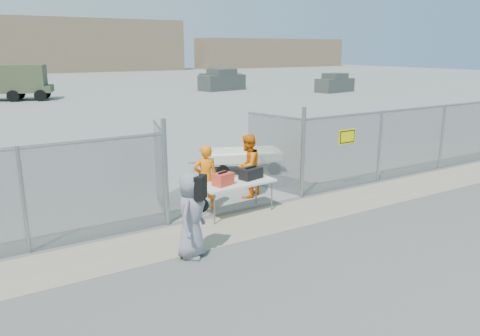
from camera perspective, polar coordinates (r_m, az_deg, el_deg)
ground at (r=10.50m, az=5.78°, el=-8.16°), size 160.00×160.00×0.00m
tarmac_inside at (r=50.18m, az=-24.94°, el=8.49°), size 160.00×80.00×0.01m
dirt_strip at (r=11.25m, az=2.68°, el=-6.49°), size 44.00×1.60×0.01m
distant_hills at (r=86.37m, az=-25.01°, el=13.42°), size 140.00×6.00×9.00m
chain_link_fence at (r=11.71m, az=0.00°, el=0.00°), size 40.00×0.20×2.20m
folding_table at (r=11.61m, az=-0.42°, el=-3.67°), size 1.99×0.94×0.82m
orange_bag at (r=11.20m, az=-2.08°, el=-1.37°), size 0.55×0.44×0.30m
black_duffel at (r=11.75m, az=1.33°, el=-0.66°), size 0.64×0.46×0.28m
security_worker_left at (r=11.81m, az=-4.22°, el=-1.20°), size 0.70×0.56×1.69m
security_worker_right at (r=12.81m, az=0.95°, el=0.25°), size 1.07×1.00×1.76m
visitor at (r=9.19m, az=-5.99°, el=-5.72°), size 0.99×0.98×1.73m
utility_trailer at (r=15.66m, az=0.52°, el=0.97°), size 3.45×2.54×0.75m
military_truck at (r=41.29m, az=-26.00°, el=9.32°), size 6.19×3.87×2.77m
parked_vehicle_near at (r=46.49m, az=-2.21°, el=10.68°), size 4.77×2.79×2.03m
parked_vehicle_mid at (r=49.69m, az=-2.39°, el=10.90°), size 4.84×3.57×1.99m
parked_vehicle_far at (r=45.44m, az=11.48°, el=10.13°), size 4.01×2.25×1.72m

